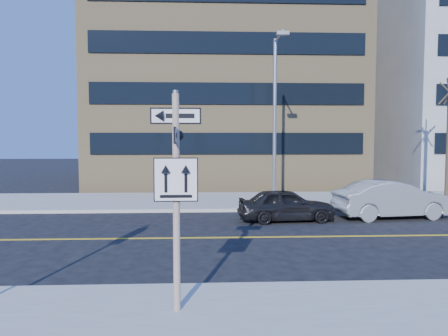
{
  "coord_description": "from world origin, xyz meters",
  "views": [
    {
      "loc": [
        0.5,
        -10.45,
        3.36
      ],
      "look_at": [
        1.18,
        4.0,
        2.35
      ],
      "focal_mm": 35.0,
      "sensor_mm": 36.0,
      "label": 1
    }
  ],
  "objects_px": {
    "sign_pole": "(176,188)",
    "streetlight_a": "(276,109)",
    "parked_car_b": "(392,199)",
    "parked_car_a": "(286,205)"
  },
  "relations": [
    {
      "from": "sign_pole",
      "to": "streetlight_a",
      "type": "distance_m",
      "value": 14.05
    },
    {
      "from": "sign_pole",
      "to": "parked_car_b",
      "type": "distance_m",
      "value": 12.95
    },
    {
      "from": "parked_car_a",
      "to": "streetlight_a",
      "type": "height_order",
      "value": "streetlight_a"
    },
    {
      "from": "sign_pole",
      "to": "streetlight_a",
      "type": "bearing_deg",
      "value": 73.23
    },
    {
      "from": "parked_car_a",
      "to": "parked_car_b",
      "type": "xyz_separation_m",
      "value": [
        4.55,
        0.44,
        0.13
      ]
    },
    {
      "from": "sign_pole",
      "to": "parked_car_b",
      "type": "xyz_separation_m",
      "value": [
        8.36,
        9.76,
        -1.65
      ]
    },
    {
      "from": "parked_car_b",
      "to": "parked_car_a",
      "type": "bearing_deg",
      "value": 88.76
    },
    {
      "from": "streetlight_a",
      "to": "parked_car_b",
      "type": "bearing_deg",
      "value": -38.87
    },
    {
      "from": "parked_car_a",
      "to": "sign_pole",
      "type": "bearing_deg",
      "value": 153.16
    },
    {
      "from": "sign_pole",
      "to": "parked_car_a",
      "type": "distance_m",
      "value": 10.22
    }
  ]
}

